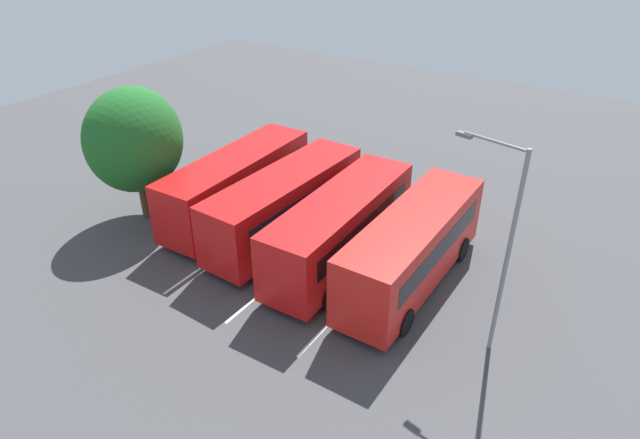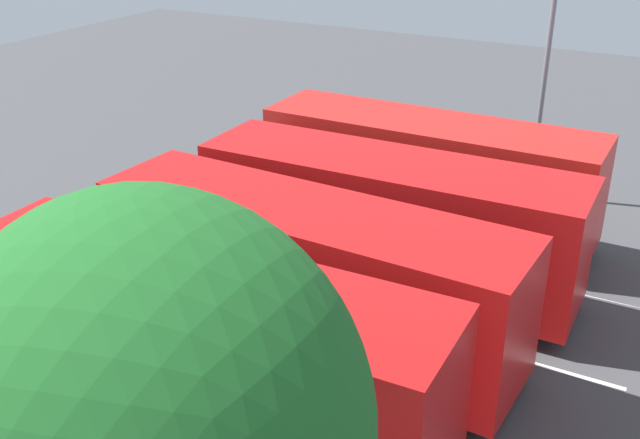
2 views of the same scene
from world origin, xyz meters
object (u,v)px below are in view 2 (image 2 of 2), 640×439
(street_lamp, at_px, (544,56))
(bus_far_right, at_px, (196,345))
(depot_tree, at_px, (154,417))
(bus_center_right, at_px, (306,272))
(bus_far_left, at_px, (427,173))
(bus_center_left, at_px, (387,218))

(street_lamp, bearing_deg, bus_far_right, 1.76)
(street_lamp, xyz_separation_m, depot_tree, (-0.09, 17.95, -0.35))
(bus_center_right, distance_m, bus_far_right, 3.33)
(bus_far_left, height_order, bus_far_right, same)
(bus_center_right, relative_size, bus_far_right, 1.01)
(bus_far_left, distance_m, bus_far_right, 9.99)
(bus_center_right, bearing_deg, bus_far_right, 85.86)
(bus_center_right, xyz_separation_m, street_lamp, (-2.18, -10.61, 2.73))
(bus_center_right, xyz_separation_m, bus_far_right, (0.40, 3.30, 0.00))
(bus_far_left, distance_m, depot_tree, 14.36)
(bus_far_right, relative_size, street_lamp, 1.19)
(street_lamp, bearing_deg, bus_far_left, -14.57)
(bus_far_left, height_order, depot_tree, depot_tree)
(bus_center_left, relative_size, bus_center_right, 0.99)
(bus_center_left, height_order, depot_tree, depot_tree)
(bus_center_left, height_order, street_lamp, street_lamp)
(bus_far_left, bearing_deg, bus_center_right, 88.82)
(bus_center_left, distance_m, bus_center_right, 3.34)
(bus_center_right, height_order, bus_far_right, same)
(bus_far_right, xyz_separation_m, street_lamp, (-2.57, -13.92, 2.73))
(bus_far_left, bearing_deg, street_lamp, -116.39)
(bus_far_right, distance_m, street_lamp, 14.41)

